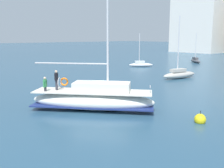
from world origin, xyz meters
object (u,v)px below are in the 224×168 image
moored_cutter_right (179,74)px  moored_catamaran (196,60)px  moored_ketch_distant (141,64)px  main_sailboat (94,98)px  mooring_buoy (200,119)px

moored_cutter_right → moored_catamaran: bearing=116.8°
moored_catamaran → moored_ketch_distant: (-2.30, -14.77, -0.00)m
moored_cutter_right → moored_ketch_distant: (-12.87, 6.17, -0.11)m
moored_catamaran → main_sailboat: bearing=-68.5°
moored_catamaran → moored_cutter_right: bearing=-63.2°
moored_ketch_distant → mooring_buoy: (24.93, -20.96, -0.26)m
main_sailboat → moored_cutter_right: size_ratio=1.47×
main_sailboat → mooring_buoy: bearing=25.3°
main_sailboat → mooring_buoy: main_sailboat is taller
main_sailboat → mooring_buoy: size_ratio=12.34×
moored_catamaran → mooring_buoy: 42.29m
moored_catamaran → mooring_buoy: moored_catamaran is taller
moored_catamaran → mooring_buoy: bearing=-57.7°
main_sailboat → moored_cutter_right: 18.83m
main_sailboat → moored_catamaran: main_sailboat is taller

